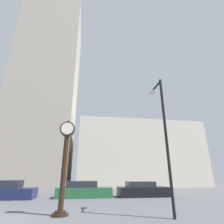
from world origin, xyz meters
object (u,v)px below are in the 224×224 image
car_black (142,190)px  street_lamp_right (161,122)px  street_clock (65,159)px  car_green (84,190)px  car_navy (6,191)px

car_black → street_lamp_right: size_ratio=0.64×
street_clock → street_lamp_right: 5.48m
street_clock → car_green: 7.29m
car_navy → car_green: bearing=1.5°
car_green → car_black: 5.16m
car_navy → street_lamp_right: street_lamp_right is taller
car_navy → street_lamp_right: bearing=-37.9°
street_lamp_right → street_clock: bearing=167.9°
car_navy → car_black: size_ratio=0.99×
street_clock → car_navy: (-5.03, 6.77, -1.98)m
car_navy → street_lamp_right: size_ratio=0.64×
street_clock → car_navy: street_clock is taller
car_navy → car_black: car_navy is taller
car_navy → street_lamp_right: (10.03, -7.85, 3.93)m
street_clock → car_green: bearing=80.8°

